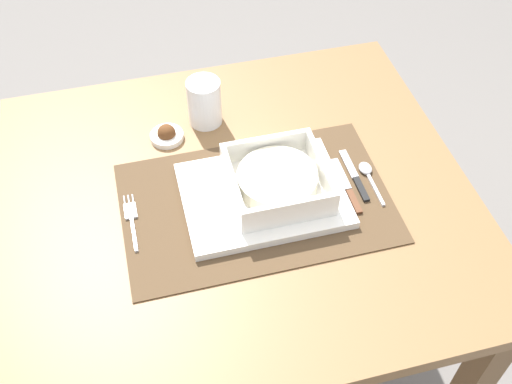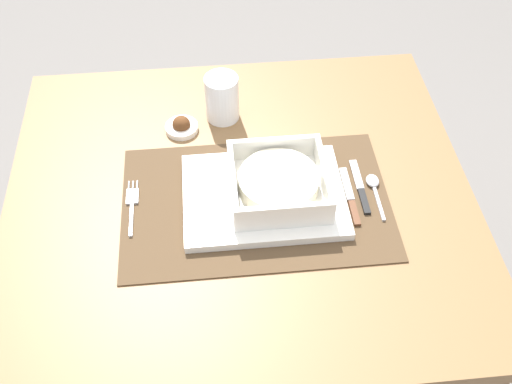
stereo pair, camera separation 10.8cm
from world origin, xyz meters
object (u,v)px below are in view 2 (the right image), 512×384
Objects in this scene: porridge_bowl at (279,183)px; butter_knife at (361,190)px; fork at (132,203)px; drinking_glass at (222,100)px; dining_table at (241,230)px; bread_knife at (351,200)px; condiment_saucer at (182,126)px; spoon at (373,184)px.

butter_knife is at bearing -0.01° from porridge_bowl.
fork is 1.32× the size of drinking_glass.
drinking_glass is at bearing 53.35° from fork.
porridge_bowl is at bearing -69.73° from drinking_glass.
dining_table is 4.98× the size of porridge_bowl.
dining_table is 6.37× the size of bread_knife.
fork is 0.40m from bread_knife.
drinking_glass reaches higher than bread_knife.
bread_knife is at bearing -49.76° from drinking_glass.
fork is (-0.20, -0.01, 0.12)m from dining_table.
drinking_glass is 0.10m from condiment_saucer.
spoon is 0.06m from bread_knife.
porridge_bowl is 0.18m from spoon.
dining_table is 0.17m from porridge_bowl.
spoon is at bearing 33.98° from bread_knife.
condiment_saucer is (-0.33, 0.20, 0.00)m from butter_knife.
drinking_glass is at bearing 138.52° from spoon.
fork is 0.44m from spoon.
porridge_bowl is 1.29× the size of butter_knife.
porridge_bowl reaches higher than spoon.
condiment_saucer is (-0.17, 0.20, -0.03)m from porridge_bowl.
spoon is 1.14× the size of drinking_glass.
butter_knife is (0.42, -0.01, 0.00)m from fork.
porridge_bowl is 0.27m from fork.
dining_table is 6.45× the size of butter_knife.
butter_knife is 1.36× the size of drinking_glass.
condiment_saucer is (-0.35, 0.19, 0.00)m from spoon.
fork is 0.96× the size of bread_knife.
porridge_bowl is (0.07, -0.02, 0.15)m from dining_table.
fork is at bearing -115.91° from condiment_saucer.
fork is (-0.27, 0.01, -0.04)m from porridge_bowl.
butter_knife is 0.34m from drinking_glass.
drinking_glass is at bearing 136.70° from butter_knife.
condiment_saucer is at bearing -158.71° from drinking_glass.
bread_knife is 0.34m from drinking_glass.
spoon is (0.44, 0.00, 0.00)m from fork.
condiment_saucer reaches higher than spoon.
spoon is 0.40m from condiment_saucer.
butter_knife is (0.15, -0.00, -0.03)m from porridge_bowl.
fork is at bearing 179.67° from butter_knife.
bread_knife reaches higher than fork.
dining_table is at bearing 4.32° from fork.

